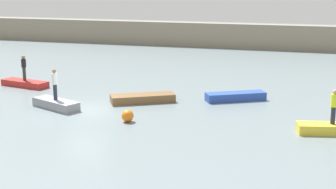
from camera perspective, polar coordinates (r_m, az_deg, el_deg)
ground_plane at (r=28.74m, az=-9.50°, el=-1.76°), size 120.00×120.00×0.00m
embankment_wall at (r=54.89m, az=3.64°, el=6.79°), size 80.00×1.20×2.57m
rowboat_red at (r=35.84m, az=-15.93°, el=1.22°), size 3.61×1.75×0.43m
rowboat_grey at (r=29.34m, az=-12.61°, el=-1.08°), size 3.27×2.19×0.51m
rowboat_brown at (r=30.13m, az=-2.89°, el=-0.43°), size 3.90×3.00×0.48m
rowboat_blue at (r=30.78m, az=7.68°, el=-0.22°), size 3.65×2.64×0.50m
rowboat_yellow at (r=25.34m, az=18.13°, el=-3.71°), size 3.40×1.70×0.47m
person_hiviz_shirt at (r=25.04m, az=18.32°, el=-1.14°), size 0.32×0.32×1.69m
person_white_shirt at (r=29.07m, az=-12.73°, el=1.31°), size 0.32×0.32×1.78m
person_dark_shirt at (r=35.62m, az=-16.05°, el=3.09°), size 0.32×0.32×1.73m
mooring_buoy at (r=26.06m, az=-4.61°, el=-2.44°), size 0.63×0.63×0.63m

